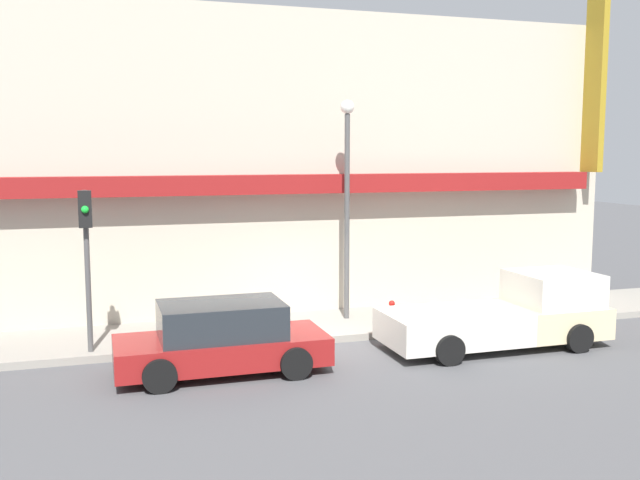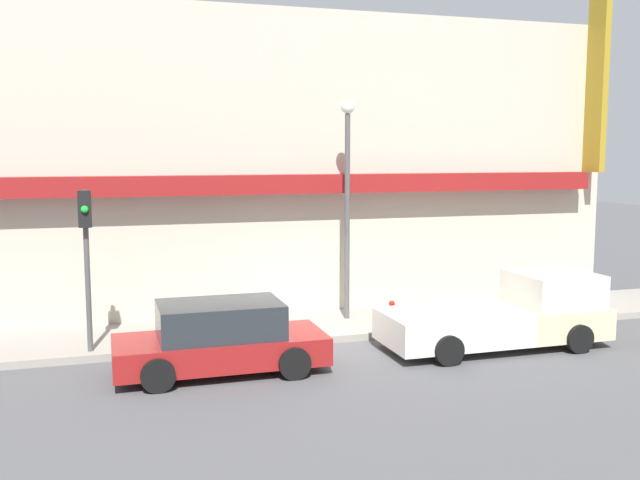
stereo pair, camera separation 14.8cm
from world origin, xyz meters
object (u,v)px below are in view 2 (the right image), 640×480
object	(u,v)px
pickup_truck	(508,315)
street_lamp	(347,184)
traffic_light	(86,241)
fire_hydrant	(392,314)
parked_car	(220,339)

from	to	relation	value
pickup_truck	street_lamp	xyz separation A→B (m)	(-2.91, 3.16, 2.99)
traffic_light	fire_hydrant	bearing A→B (deg)	1.60
pickup_truck	parked_car	world-z (taller)	pickup_truck
parked_car	fire_hydrant	bearing A→B (deg)	20.84
fire_hydrant	traffic_light	distance (m)	7.60
street_lamp	traffic_light	xyz separation A→B (m)	(-6.50, -1.40, -1.10)
pickup_truck	street_lamp	bearing A→B (deg)	132.13
parked_car	street_lamp	size ratio (longest dim) A/B	0.76
fire_hydrant	traffic_light	size ratio (longest dim) A/B	0.19
parked_car	traffic_light	xyz separation A→B (m)	(-2.61, 1.76, 1.92)
parked_car	fire_hydrant	world-z (taller)	parked_car
street_lamp	traffic_light	world-z (taller)	street_lamp
parked_car	traffic_light	distance (m)	3.69
parked_car	fire_hydrant	xyz separation A→B (m)	(4.68, 1.96, -0.21)
street_lamp	traffic_light	size ratio (longest dim) A/B	1.60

